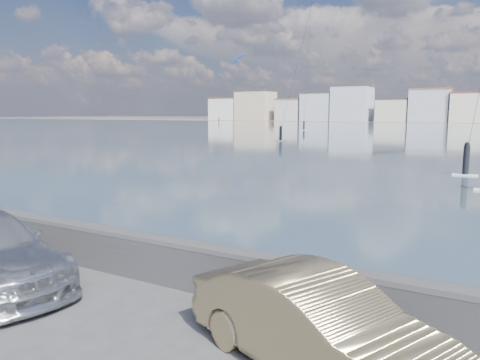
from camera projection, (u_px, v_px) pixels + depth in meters
ground at (69, 335)px, 7.83m from camera, size 700.00×700.00×0.00m
bay_water at (473, 133)px, 86.13m from camera, size 500.00×177.00×0.00m
seawall at (170, 259)px, 10.05m from camera, size 400.00×0.36×1.08m
car_champagne at (317, 325)px, 6.65m from camera, size 4.54×2.97×1.41m
kitesurfer_6 at (237, 60)px, 183.06m from camera, size 8.60×16.93×26.84m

